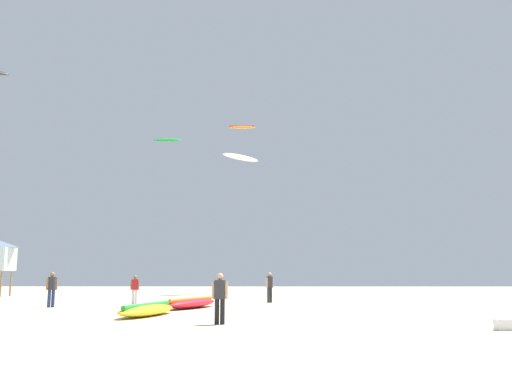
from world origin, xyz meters
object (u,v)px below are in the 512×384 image
Objects in this scene: person_midground at (135,287)px; person_left at (270,285)px; person_right at (52,287)px; kite_aloft_4 at (241,158)px; kite_grounded_mid at (147,310)px; kite_aloft_0 at (242,127)px; kite_aloft_3 at (167,140)px; cooler_box at (505,325)px; person_foreground at (220,294)px; kite_grounded_near at (191,303)px.

person_left is (7.56, 1.41, 0.10)m from person_midground.
kite_aloft_4 reaches higher than person_right.
kite_grounded_mid is (5.99, -5.46, -0.78)m from person_right.
kite_aloft_0 is 0.78× the size of kite_aloft_3.
kite_aloft_0 reaches higher than kite_aloft_4.
cooler_box is 33.52m from kite_aloft_4.
kite_aloft_4 is (5.24, 16.20, 11.04)m from person_midground.
person_right is at bearing -41.80° from person_midground.
person_right reaches higher than kite_grounded_mid.
kite_grounded_near is (-2.04, 8.24, -0.73)m from person_foreground.
kite_aloft_4 is (7.15, -2.71, -2.35)m from kite_aloft_3.
kite_aloft_4 is at bearing 85.56° from kite_grounded_near.
kite_grounded_mid is at bearing 6.35° from person_right.
person_right is at bearing 148.96° from cooler_box.
kite_aloft_3 reaches higher than person_foreground.
kite_aloft_3 reaches higher than person_right.
person_right reaches higher than person_left.
person_right is 0.64× the size of kite_aloft_3.
person_left is at bearing -177.89° from person_foreground.
person_right is (-11.00, -4.56, 0.00)m from person_left.
person_midground is at bearing -144.79° from person_foreground.
person_right is at bearing -112.88° from person_left.
person_midground is 23.25m from kite_aloft_3.
person_foreground is 0.78× the size of kite_aloft_0.
kite_aloft_0 is at bearing 80.69° from kite_grounded_mid.
person_left is 11.90m from person_right.
person_left is at bearing 71.19° from person_right.
cooler_box is (14.31, -13.83, -0.76)m from person_midground.
person_midground reaches higher than kite_grounded_mid.
person_midground is at bearing -119.68° from kite_aloft_0.
person_foreground is at bearing -89.02° from kite_aloft_4.
kite_grounded_near is (3.68, -3.85, -0.68)m from person_midground.
kite_aloft_3 is at bearing 134.72° from person_right.
kite_grounded_mid reaches higher than cooler_box.
kite_grounded_mid is at bearing -71.94° from person_left.
kite_grounded_near is 1.63× the size of kite_aloft_3.
person_foreground is at bearing 168.56° from cooler_box.
person_midground is at bearing 91.22° from person_right.
kite_aloft_3 is at bearing -168.57° from person_midground.
person_left is at bearing 53.55° from kite_grounded_near.
kite_aloft_3 is 0.69× the size of kite_aloft_4.
kite_aloft_4 is at bearing 83.83° from kite_grounded_mid.
kite_aloft_4 is at bearing 167.75° from person_midground.
kite_aloft_3 reaches higher than kite_grounded_near.
person_left is 11.22m from kite_grounded_mid.
kite_aloft_4 is (2.68, 24.81, 11.72)m from kite_grounded_mid.
kite_grounded_mid is (-3.17, 3.48, -0.73)m from person_foreground.
person_right reaches higher than kite_grounded_near.
person_right is at bearing 174.41° from kite_grounded_near.
person_foreground is 0.96× the size of person_right.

